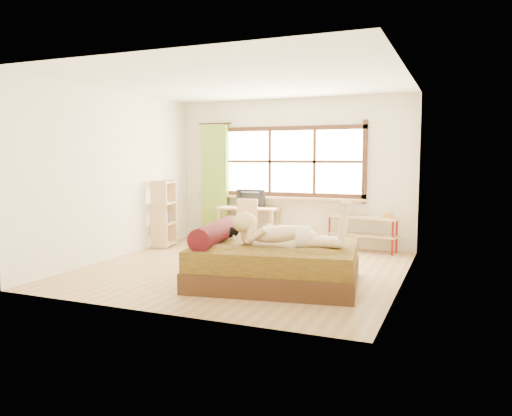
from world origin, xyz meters
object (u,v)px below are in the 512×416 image
at_px(woman, 286,221).
at_px(chair, 245,221).
at_px(desk, 249,212).
at_px(bookshelf, 164,213).
at_px(bed, 272,262).
at_px(pipe_shelf, 363,226).
at_px(kitten, 229,230).

height_order(woman, chair, woman).
bearing_deg(desk, bookshelf, -151.77).
xyz_separation_m(bed, chair, (-1.35, 2.20, 0.21)).
relative_size(bed, pipe_shelf, 1.83).
distance_m(woman, bookshelf, 3.47).
bearing_deg(bookshelf, kitten, -50.33).
bearing_deg(chair, desk, 100.95).
relative_size(desk, bookshelf, 0.96).
height_order(chair, pipe_shelf, chair).
distance_m(desk, bookshelf, 1.56).
bearing_deg(pipe_shelf, chair, -158.04).
bearing_deg(kitten, desk, 98.06).
relative_size(woman, bookshelf, 1.20).
relative_size(bed, bookshelf, 1.91).
bearing_deg(chair, pipe_shelf, 10.08).
bearing_deg(kitten, chair, 98.58).
bearing_deg(woman, bed, 158.91).
distance_m(bed, chair, 2.59).
bearing_deg(bookshelf, woman, -43.41).
relative_size(woman, pipe_shelf, 1.15).
height_order(woman, kitten, woman).
relative_size(bed, kitten, 7.44).
height_order(woman, desk, woman).
xyz_separation_m(bed, desk, (-1.44, 2.57, 0.33)).
bearing_deg(bed, chair, 112.13).
xyz_separation_m(kitten, bookshelf, (-2.10, 1.64, -0.03)).
relative_size(pipe_shelf, bookshelf, 1.04).
bearing_deg(pipe_shelf, desk, -168.40).
height_order(kitten, chair, chair).
height_order(bed, desk, bed).
xyz_separation_m(chair, pipe_shelf, (2.02, 0.49, -0.04)).
relative_size(chair, bookshelf, 0.73).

